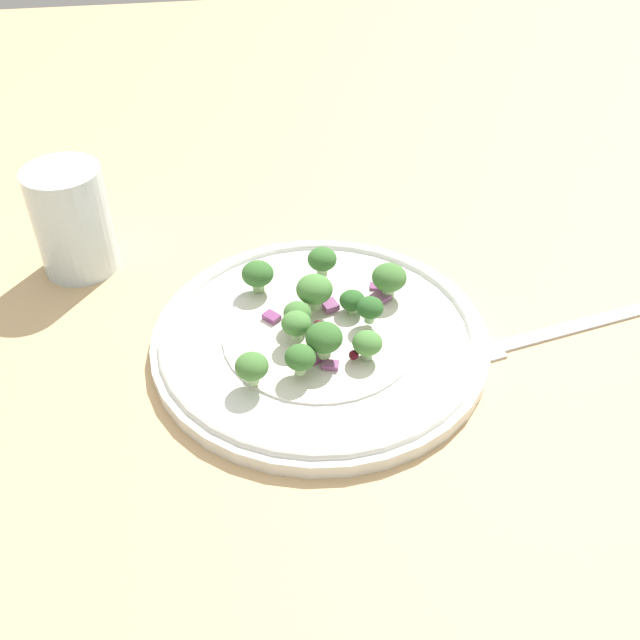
# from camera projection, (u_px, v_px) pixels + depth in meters

# --- Properties ---
(ground_plane) EXTENTS (1.80, 1.80, 0.02)m
(ground_plane) POSITION_uv_depth(u_px,v_px,m) (306.00, 338.00, 0.62)
(ground_plane) COLOR tan
(plate) EXTENTS (0.27, 0.27, 0.02)m
(plate) POSITION_uv_depth(u_px,v_px,m) (320.00, 337.00, 0.59)
(plate) COLOR white
(plate) RESTS_ON ground_plane
(dressing_pool) EXTENTS (0.16, 0.16, 0.00)m
(dressing_pool) POSITION_uv_depth(u_px,v_px,m) (320.00, 333.00, 0.59)
(dressing_pool) COLOR white
(dressing_pool) RESTS_ON plate
(broccoli_floret_0) EXTENTS (0.02, 0.02, 0.02)m
(broccoli_floret_0) POSITION_uv_depth(u_px,v_px,m) (296.00, 324.00, 0.57)
(broccoli_floret_0) COLOR #9EC684
(broccoli_floret_0) RESTS_ON plate
(broccoli_floret_1) EXTENTS (0.02, 0.02, 0.02)m
(broccoli_floret_1) POSITION_uv_depth(u_px,v_px,m) (353.00, 303.00, 0.60)
(broccoli_floret_1) COLOR #ADD18E
(broccoli_floret_1) RESTS_ON plate
(broccoli_floret_2) EXTENTS (0.03, 0.03, 0.03)m
(broccoli_floret_2) POSITION_uv_depth(u_px,v_px,m) (324.00, 338.00, 0.55)
(broccoli_floret_2) COLOR #9EC684
(broccoli_floret_2) RESTS_ON plate
(broccoli_floret_3) EXTENTS (0.02, 0.02, 0.02)m
(broccoli_floret_3) POSITION_uv_depth(u_px,v_px,m) (367.00, 344.00, 0.56)
(broccoli_floret_3) COLOR #9EC684
(broccoli_floret_3) RESTS_ON plate
(broccoli_floret_4) EXTENTS (0.02, 0.02, 0.02)m
(broccoli_floret_4) POSITION_uv_depth(u_px,v_px,m) (297.00, 314.00, 0.59)
(broccoli_floret_4) COLOR #ADD18E
(broccoli_floret_4) RESTS_ON plate
(broccoli_floret_5) EXTENTS (0.03, 0.03, 0.03)m
(broccoli_floret_5) POSITION_uv_depth(u_px,v_px,m) (389.00, 278.00, 0.62)
(broccoli_floret_5) COLOR #ADD18E
(broccoli_floret_5) RESTS_ON plate
(broccoli_floret_6) EXTENTS (0.03, 0.03, 0.03)m
(broccoli_floret_6) POSITION_uv_depth(u_px,v_px,m) (322.00, 260.00, 0.63)
(broccoli_floret_6) COLOR #ADD18E
(broccoli_floret_6) RESTS_ON plate
(broccoli_floret_7) EXTENTS (0.02, 0.02, 0.03)m
(broccoli_floret_7) POSITION_uv_depth(u_px,v_px,m) (252.00, 367.00, 0.54)
(broccoli_floret_7) COLOR #ADD18E
(broccoli_floret_7) RESTS_ON plate
(broccoli_floret_8) EXTENTS (0.03, 0.03, 0.03)m
(broccoli_floret_8) POSITION_uv_depth(u_px,v_px,m) (258.00, 274.00, 0.62)
(broccoli_floret_8) COLOR #9EC684
(broccoli_floret_8) RESTS_ON plate
(broccoli_floret_9) EXTENTS (0.03, 0.03, 0.03)m
(broccoli_floret_9) POSITION_uv_depth(u_px,v_px,m) (314.00, 290.00, 0.60)
(broccoli_floret_9) COLOR #ADD18E
(broccoli_floret_9) RESTS_ON plate
(broccoli_floret_10) EXTENTS (0.02, 0.02, 0.02)m
(broccoli_floret_10) POSITION_uv_depth(u_px,v_px,m) (300.00, 358.00, 0.54)
(broccoli_floret_10) COLOR #ADD18E
(broccoli_floret_10) RESTS_ON plate
(broccoli_floret_11) EXTENTS (0.02, 0.02, 0.02)m
(broccoli_floret_11) POSITION_uv_depth(u_px,v_px,m) (370.00, 308.00, 0.59)
(broccoli_floret_11) COLOR #9EC684
(broccoli_floret_11) RESTS_ON plate
(cranberry_0) EXTENTS (0.01, 0.01, 0.01)m
(cranberry_0) POSITION_uv_depth(u_px,v_px,m) (354.00, 355.00, 0.56)
(cranberry_0) COLOR #4C0A14
(cranberry_0) RESTS_ON plate
(cranberry_1) EXTENTS (0.01, 0.01, 0.01)m
(cranberry_1) POSITION_uv_depth(u_px,v_px,m) (252.00, 368.00, 0.55)
(cranberry_1) COLOR maroon
(cranberry_1) RESTS_ON plate
(cranberry_2) EXTENTS (0.01, 0.01, 0.01)m
(cranberry_2) POSITION_uv_depth(u_px,v_px,m) (318.00, 325.00, 0.59)
(cranberry_2) COLOR #4C0A14
(cranberry_2) RESTS_ON plate
(onion_bit_0) EXTENTS (0.02, 0.02, 0.00)m
(onion_bit_0) POSITION_uv_depth(u_px,v_px,m) (271.00, 314.00, 0.61)
(onion_bit_0) COLOR #843D75
(onion_bit_0) RESTS_ON plate
(onion_bit_1) EXTENTS (0.01, 0.01, 0.00)m
(onion_bit_1) POSITION_uv_depth(u_px,v_px,m) (375.00, 287.00, 0.64)
(onion_bit_1) COLOR #843D75
(onion_bit_1) RESTS_ON plate
(onion_bit_2) EXTENTS (0.02, 0.01, 0.01)m
(onion_bit_2) POSITION_uv_depth(u_px,v_px,m) (320.00, 356.00, 0.57)
(onion_bit_2) COLOR #934C84
(onion_bit_2) RESTS_ON plate
(onion_bit_3) EXTENTS (0.02, 0.02, 0.00)m
(onion_bit_3) POSITION_uv_depth(u_px,v_px,m) (381.00, 297.00, 0.62)
(onion_bit_3) COLOR #A35B93
(onion_bit_3) RESTS_ON plate
(onion_bit_4) EXTENTS (0.01, 0.01, 0.00)m
(onion_bit_4) POSITION_uv_depth(u_px,v_px,m) (330.00, 365.00, 0.56)
(onion_bit_4) COLOR #934C84
(onion_bit_4) RESTS_ON plate
(onion_bit_5) EXTENTS (0.02, 0.02, 0.00)m
(onion_bit_5) POSITION_uv_depth(u_px,v_px,m) (330.00, 305.00, 0.61)
(onion_bit_5) COLOR #934C84
(onion_bit_5) RESTS_ON plate
(fork) EXTENTS (0.06, 0.19, 0.01)m
(fork) POSITION_uv_depth(u_px,v_px,m) (547.00, 333.00, 0.61)
(fork) COLOR silver
(fork) RESTS_ON ground_plane
(water_glass) EXTENTS (0.07, 0.07, 0.10)m
(water_glass) POSITION_uv_depth(u_px,v_px,m) (72.00, 220.00, 0.65)
(water_glass) COLOR silver
(water_glass) RESTS_ON ground_plane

